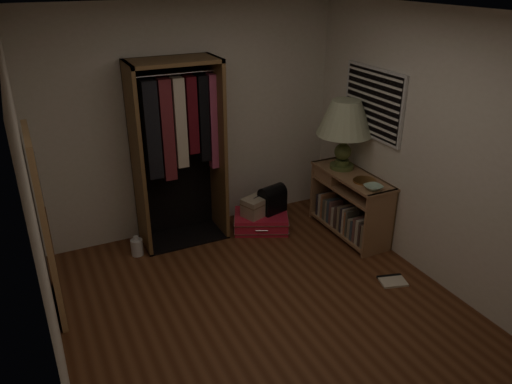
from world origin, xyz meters
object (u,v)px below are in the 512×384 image
console_bookshelf (348,202)px  black_bag (272,198)px  open_wardrobe (178,139)px  train_case (256,206)px  table_lamp (345,119)px  white_jug (137,247)px  floor_mirror (45,227)px  pink_suitcase (261,221)px

console_bookshelf → black_bag: size_ratio=3.22×
open_wardrobe → train_case: (0.83, -0.22, -0.89)m
black_bag → table_lamp: table_lamp is taller
console_bookshelf → train_case: (-0.94, 0.50, -0.08)m
table_lamp → white_jug: (-2.37, 0.38, -1.24)m
floor_mirror → black_bag: (2.51, 0.55, -0.48)m
pink_suitcase → black_bag: (0.15, 0.01, 0.27)m
floor_mirror → black_bag: floor_mirror is taller
table_lamp → train_case: bearing=160.9°
open_wardrobe → table_lamp: 1.87m
console_bookshelf → floor_mirror: size_ratio=0.66×
console_bookshelf → white_jug: bearing=166.8°
console_bookshelf → pink_suitcase: size_ratio=1.43×
open_wardrobe → black_bag: open_wardrobe is taller
open_wardrobe → train_case: 1.24m
black_bag → table_lamp: 1.26m
floor_mirror → pink_suitcase: bearing=12.9°
console_bookshelf → floor_mirror: 3.27m
floor_mirror → table_lamp: bearing=3.9°
black_bag → white_jug: black_bag is taller
open_wardrobe → pink_suitcase: (0.89, -0.23, -1.10)m
open_wardrobe → white_jug: size_ratio=8.95×
open_wardrobe → table_lamp: size_ratio=2.56×
table_lamp → floor_mirror: bearing=-176.1°
console_bookshelf → floor_mirror: bearing=-179.2°
black_bag → table_lamp: size_ratio=0.43×
train_case → console_bookshelf: bearing=-48.7°
white_jug → train_case: bearing=-2.1°
pink_suitcase → white_jug: bearing=-157.4°
pink_suitcase → open_wardrobe: bearing=-169.6°
black_bag → open_wardrobe: bearing=153.7°
pink_suitcase → white_jug: size_ratio=3.42×
table_lamp → white_jug: table_lamp is taller
white_jug → table_lamp: bearing=-9.1°
white_jug → floor_mirror: bearing=-145.4°
open_wardrobe → black_bag: size_ratio=5.90×
open_wardrobe → train_case: size_ratio=5.30×
train_case → open_wardrobe: bearing=144.6°
open_wardrobe → pink_suitcase: 1.44m
pink_suitcase → white_jug: white_jug is taller
floor_mirror → white_jug: size_ratio=7.42×
open_wardrobe → pink_suitcase: bearing=-14.5°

